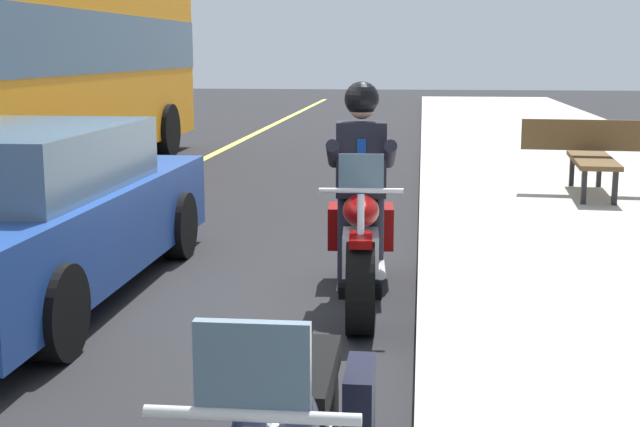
# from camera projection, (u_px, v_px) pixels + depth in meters

# --- Properties ---
(ground_plane) EXTENTS (80.00, 80.00, 0.00)m
(ground_plane) POSITION_uv_depth(u_px,v_px,m) (165.00, 302.00, 7.05)
(ground_plane) COLOR black
(motorcycle_main) EXTENTS (2.22, 0.68, 1.26)m
(motorcycle_main) POSITION_uv_depth(u_px,v_px,m) (361.00, 246.00, 7.02)
(motorcycle_main) COLOR black
(motorcycle_main) RESTS_ON ground_plane
(rider_main) EXTENTS (0.65, 0.58, 1.74)m
(rider_main) POSITION_uv_depth(u_px,v_px,m) (361.00, 170.00, 7.10)
(rider_main) COLOR black
(rider_main) RESTS_ON ground_plane
(bus_far) EXTENTS (11.05, 2.70, 3.30)m
(bus_far) POSITION_uv_depth(u_px,v_px,m) (15.00, 58.00, 13.02)
(bus_far) COLOR orange
(bus_far) RESTS_ON ground_plane
(car_silver) EXTENTS (4.60, 1.92, 1.40)m
(car_silver) POSITION_uv_depth(u_px,v_px,m) (23.00, 214.00, 7.06)
(car_silver) COLOR navy
(car_silver) RESTS_ON ground_plane
(bench_sidewalk) EXTENTS (1.83, 1.80, 0.95)m
(bench_sidewalk) POSITION_uv_depth(u_px,v_px,m) (593.00, 151.00, 11.37)
(bench_sidewalk) COLOR brown
(bench_sidewalk) RESTS_ON sidewalk_curb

